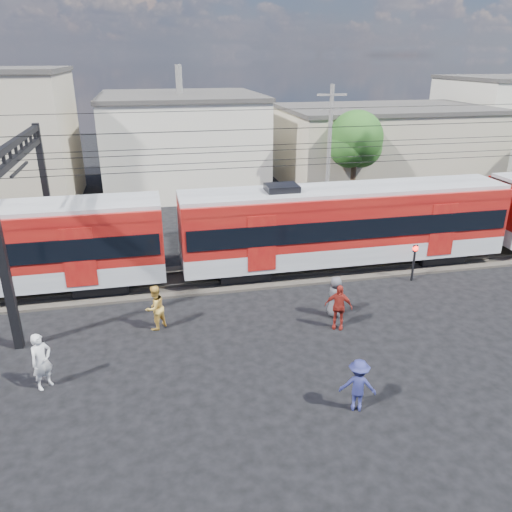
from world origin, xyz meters
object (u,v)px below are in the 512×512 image
(commuter_train, at_px, (348,222))
(crossing_signal, at_px, (414,256))
(pedestrian_c, at_px, (358,385))
(pedestrian_a, at_px, (42,361))

(commuter_train, bearing_deg, crossing_signal, -40.94)
(pedestrian_c, bearing_deg, crossing_signal, -107.21)
(commuter_train, xyz_separation_m, pedestrian_a, (-13.22, -7.22, -1.43))
(commuter_train, height_order, pedestrian_a, commuter_train)
(commuter_train, bearing_deg, pedestrian_a, -151.35)
(pedestrian_c, distance_m, crossing_signal, 10.35)
(pedestrian_a, relative_size, crossing_signal, 1.07)
(pedestrian_c, xyz_separation_m, crossing_signal, (6.29, 8.21, 0.40))
(pedestrian_a, xyz_separation_m, pedestrian_c, (9.46, -3.18, -0.11))
(commuter_train, distance_m, pedestrian_c, 11.17)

